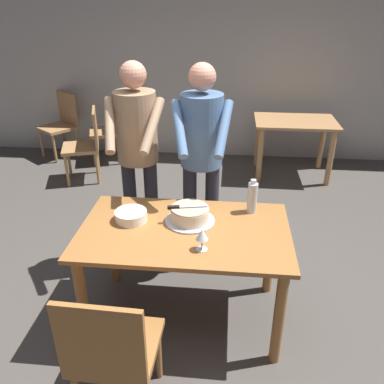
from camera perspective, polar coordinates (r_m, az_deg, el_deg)
name	(u,v)px	position (r m, az deg, el deg)	size (l,w,h in m)	color
ground_plane	(185,315)	(3.09, -0.98, -17.25)	(14.00, 14.00, 0.00)	#4C4742
back_wall	(213,59)	(5.66, 3.02, 18.56)	(10.00, 0.12, 2.70)	#BCB7AD
main_dining_table	(185,245)	(2.69, -1.08, -7.59)	(1.39, 0.84, 0.75)	#9E6633
cake_on_platter	(190,215)	(2.69, -0.32, -3.31)	(0.34, 0.34, 0.11)	silver
cake_knife	(179,207)	(2.65, -1.86, -2.18)	(0.27, 0.08, 0.02)	silver
plate_stack	(131,216)	(2.74, -8.79, -3.41)	(0.22, 0.22, 0.07)	white
wine_glass_near	(202,235)	(2.38, 1.45, -6.23)	(0.08, 0.08, 0.14)	silver
water_bottle	(252,197)	(2.81, 8.69, -0.75)	(0.07, 0.07, 0.25)	silver
person_cutting_cake	(201,150)	(3.04, 1.36, 6.10)	(0.47, 0.56, 1.72)	#2D2D38
person_standing_beside	(137,146)	(3.14, -7.90, 6.55)	(0.47, 0.56, 1.72)	#2D2D38
chair_near_side	(112,350)	(2.24, -11.47, -21.40)	(0.45, 0.45, 0.90)	#9E6633
background_table	(294,133)	(5.20, 14.50, 8.30)	(1.00, 0.70, 0.74)	tan
background_chair_0	(111,127)	(5.66, -11.56, 9.16)	(0.56, 0.56, 0.90)	tan
background_chair_1	(86,143)	(5.11, -14.98, 6.90)	(0.55, 0.55, 0.90)	tan
background_chair_2	(61,122)	(6.06, -18.33, 9.49)	(0.62, 0.62, 0.90)	tan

